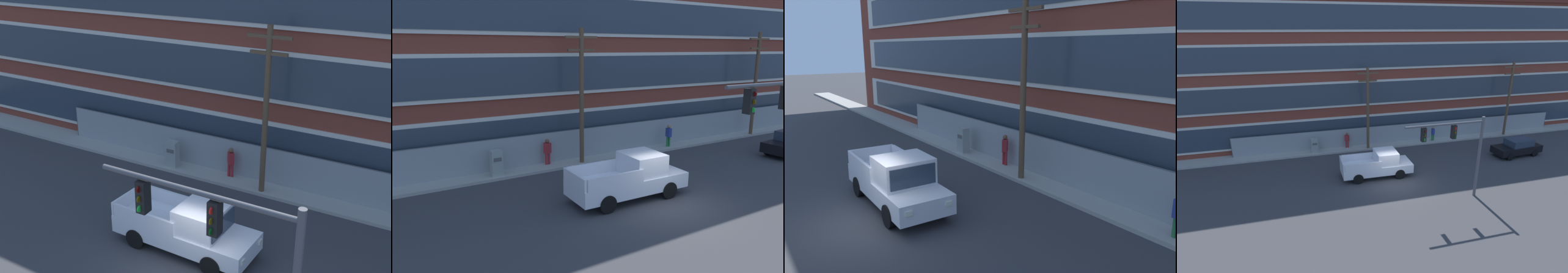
# 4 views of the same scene
# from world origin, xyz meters

# --- Properties ---
(ground_plane) EXTENTS (160.00, 160.00, 0.00)m
(ground_plane) POSITION_xyz_m (0.00, 0.00, 0.00)
(ground_plane) COLOR #38383A
(sidewalk_building_side) EXTENTS (80.00, 1.81, 0.16)m
(sidewalk_building_side) POSITION_xyz_m (0.00, 7.73, 0.08)
(sidewalk_building_side) COLOR #9E9B93
(sidewalk_building_side) RESTS_ON ground
(brick_mill_building) EXTENTS (55.89, 8.75, 14.08)m
(brick_mill_building) POSITION_xyz_m (2.54, 12.71, 7.05)
(brick_mill_building) COLOR brown
(brick_mill_building) RESTS_ON ground
(chain_link_fence) EXTENTS (34.19, 0.06, 1.98)m
(chain_link_fence) POSITION_xyz_m (4.30, 8.09, 1.01)
(chain_link_fence) COLOR gray
(chain_link_fence) RESTS_ON ground
(pickup_truck_white) EXTENTS (5.67, 2.21, 2.07)m
(pickup_truck_white) POSITION_xyz_m (-0.97, 1.49, 0.97)
(pickup_truck_white) COLOR silver
(pickup_truck_white) RESTS_ON ground
(utility_pole_near_corner) EXTENTS (2.02, 0.26, 7.90)m
(utility_pole_near_corner) POSITION_xyz_m (-0.35, 7.12, 4.33)
(utility_pole_near_corner) COLOR brown
(utility_pole_near_corner) RESTS_ON ground
(utility_pole_midblock) EXTENTS (2.18, 0.26, 7.98)m
(utility_pole_midblock) POSITION_xyz_m (15.04, 7.05, 4.40)
(utility_pole_midblock) COLOR brown
(utility_pole_midblock) RESTS_ON ground
(electrical_cabinet) EXTENTS (0.60, 0.46, 1.54)m
(electrical_cabinet) POSITION_xyz_m (-5.46, 7.31, 0.77)
(electrical_cabinet) COLOR #939993
(electrical_cabinet) RESTS_ON ground
(pedestrian_near_cabinet) EXTENTS (0.45, 0.46, 1.69)m
(pedestrian_near_cabinet) POSITION_xyz_m (-2.30, 7.74, 0.97)
(pedestrian_near_cabinet) COLOR maroon
(pedestrian_near_cabinet) RESTS_ON ground
(pedestrian_by_fence) EXTENTS (0.32, 0.42, 1.69)m
(pedestrian_by_fence) POSITION_xyz_m (6.64, 7.33, 0.97)
(pedestrian_by_fence) COLOR #236B38
(pedestrian_by_fence) RESTS_ON ground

